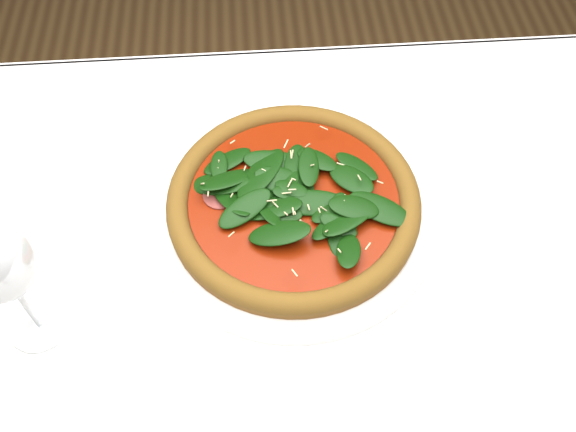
{
  "coord_description": "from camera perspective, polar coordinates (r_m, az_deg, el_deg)",
  "views": [
    {
      "loc": [
        -0.01,
        -0.41,
        1.45
      ],
      "look_at": [
        0.03,
        0.06,
        0.77
      ],
      "focal_mm": 40.0,
      "sensor_mm": 36.0,
      "label": 1
    }
  ],
  "objects": [
    {
      "name": "dining_table",
      "position": [
        0.9,
        -1.44,
        -7.58
      ],
      "size": [
        1.21,
        0.81,
        0.75
      ],
      "color": "white",
      "rests_on": "ground"
    },
    {
      "name": "pizza",
      "position": [
        0.83,
        0.51,
        1.57
      ],
      "size": [
        0.43,
        0.43,
        0.04
      ],
      "rotation": [
        0.0,
        0.0,
        -0.38
      ],
      "color": "olive",
      "rests_on": "plate"
    },
    {
      "name": "plate",
      "position": [
        0.85,
        0.5,
        0.69
      ],
      "size": [
        0.38,
        0.38,
        0.02
      ],
      "color": "white",
      "rests_on": "dining_table"
    }
  ]
}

